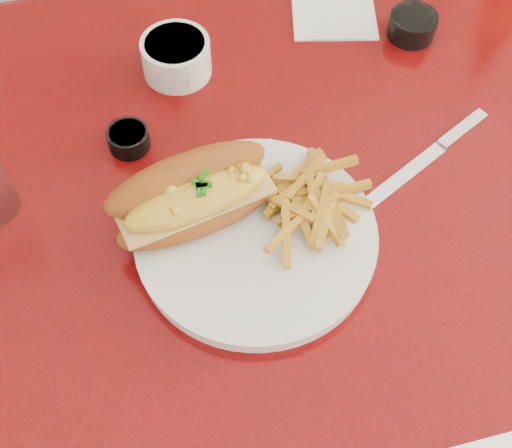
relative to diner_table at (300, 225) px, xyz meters
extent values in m
plane|color=beige|center=(0.00, 0.00, -0.61)|extent=(8.00, 8.00, 0.00)
cube|color=red|center=(0.00, 0.00, 0.14)|extent=(1.20, 0.80, 0.04)
cylinder|color=silver|center=(0.00, 0.00, -0.24)|extent=(0.09, 0.09, 0.72)
cylinder|color=silver|center=(0.00, 0.00, -0.59)|extent=(0.52, 0.52, 0.03)
cube|color=#930E09|center=(0.00, 0.78, -0.38)|extent=(1.20, 0.50, 0.45)
cylinder|color=silver|center=(-0.09, -0.11, 0.17)|extent=(0.35, 0.35, 0.02)
cylinder|color=silver|center=(-0.09, -0.11, 0.18)|extent=(0.36, 0.36, 0.00)
ellipsoid|color=#954B18|center=(-0.15, -0.08, 0.20)|extent=(0.20, 0.10, 0.04)
cube|color=tan|center=(-0.15, -0.08, 0.21)|extent=(0.18, 0.08, 0.01)
ellipsoid|color=gold|center=(-0.15, -0.08, 0.23)|extent=(0.18, 0.09, 0.04)
ellipsoid|color=#954B18|center=(-0.16, -0.05, 0.23)|extent=(0.20, 0.11, 0.08)
cube|color=silver|center=(-0.06, -0.05, 0.18)|extent=(0.02, 0.10, 0.00)
cube|color=silver|center=(-0.05, 0.01, 0.18)|extent=(0.02, 0.03, 0.00)
cylinder|color=silver|center=(-0.13, 0.18, 0.19)|extent=(0.11, 0.11, 0.05)
cylinder|color=black|center=(-0.13, 0.18, 0.21)|extent=(0.09, 0.09, 0.01)
cylinder|color=black|center=(-0.21, 0.07, 0.17)|extent=(0.06, 0.06, 0.03)
cylinder|color=#EA8855|center=(-0.21, 0.07, 0.18)|extent=(0.05, 0.05, 0.01)
cylinder|color=black|center=(0.21, 0.17, 0.18)|extent=(0.09, 0.09, 0.03)
cylinder|color=#EA8855|center=(0.21, 0.17, 0.19)|extent=(0.07, 0.07, 0.01)
cube|color=silver|center=(0.11, -0.06, 0.16)|extent=(0.13, 0.08, 0.00)
cube|color=silver|center=(0.21, -0.01, 0.17)|extent=(0.08, 0.05, 0.01)
cube|color=white|center=(0.11, 0.25, 0.16)|extent=(0.14, 0.14, 0.00)
camera|label=1|loc=(-0.20, -0.53, 0.86)|focal=50.00mm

